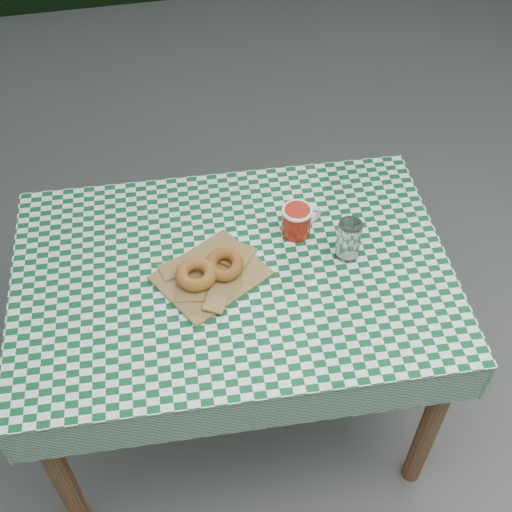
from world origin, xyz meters
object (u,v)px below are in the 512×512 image
(paper_bag, at_px, (211,275))
(coffee_mug, at_px, (297,221))
(drinking_glass, at_px, (349,240))
(table, at_px, (236,348))

(paper_bag, distance_m, coffee_mug, 0.30)
(paper_bag, relative_size, drinking_glass, 2.25)
(paper_bag, bearing_deg, drinking_glass, 0.43)
(paper_bag, distance_m, drinking_glass, 0.39)
(paper_bag, relative_size, coffee_mug, 1.65)
(table, bearing_deg, drinking_glass, 2.15)
(table, distance_m, drinking_glass, 0.55)
(table, distance_m, paper_bag, 0.39)
(coffee_mug, bearing_deg, paper_bag, -173.57)
(table, xyz_separation_m, drinking_glass, (0.33, -0.01, 0.44))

